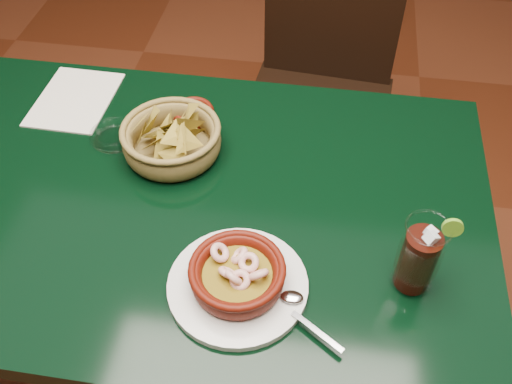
# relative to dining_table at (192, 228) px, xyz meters

# --- Properties ---
(ground) EXTENTS (7.00, 7.00, 0.00)m
(ground) POSITION_rel_dining_table_xyz_m (0.00, 0.00, -0.65)
(ground) COLOR #471C0C
(ground) RESTS_ON ground
(dining_table) EXTENTS (1.20, 0.80, 0.75)m
(dining_table) POSITION_rel_dining_table_xyz_m (0.00, 0.00, 0.00)
(dining_table) COLOR black
(dining_table) RESTS_ON ground
(dining_chair) EXTENTS (0.47, 0.47, 0.94)m
(dining_chair) POSITION_rel_dining_table_xyz_m (0.23, 0.71, -0.14)
(dining_chair) COLOR black
(dining_chair) RESTS_ON ground
(shrimp_plate) EXTENTS (0.31, 0.25, 0.08)m
(shrimp_plate) POSITION_rel_dining_table_xyz_m (0.14, -0.19, 0.13)
(shrimp_plate) COLOR silver
(shrimp_plate) RESTS_ON dining_table
(chip_basket) EXTENTS (0.24, 0.24, 0.13)m
(chip_basket) POSITION_rel_dining_table_xyz_m (-0.06, 0.12, 0.14)
(chip_basket) COLOR olive
(chip_basket) RESTS_ON dining_table
(guacamole_ramekin) EXTENTS (0.12, 0.12, 0.04)m
(guacamole_ramekin) POSITION_rel_dining_table_xyz_m (-0.04, 0.23, 0.12)
(guacamole_ramekin) COLOR #450D05
(guacamole_ramekin) RESTS_ON dining_table
(cola_drink) EXTENTS (0.15, 0.15, 0.18)m
(cola_drink) POSITION_rel_dining_table_xyz_m (0.43, -0.14, 0.17)
(cola_drink) COLOR white
(cola_drink) RESTS_ON dining_table
(glass_ashtray) EXTENTS (0.11, 0.11, 0.03)m
(glass_ashtray) POSITION_rel_dining_table_xyz_m (-0.20, 0.14, 0.11)
(glass_ashtray) COLOR white
(glass_ashtray) RESTS_ON dining_table
(paper_menu) EXTENTS (0.18, 0.23, 0.00)m
(paper_menu) POSITION_rel_dining_table_xyz_m (-0.34, 0.26, 0.10)
(paper_menu) COLOR beige
(paper_menu) RESTS_ON dining_table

